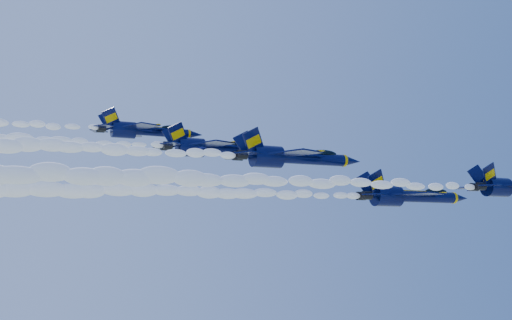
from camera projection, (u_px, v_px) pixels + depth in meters
name	position (u px, v px, depth m)	size (l,w,h in m)	color
smoke_trail_jet_lead	(264.00, 180.00, 66.05)	(56.19, 2.08, 1.87)	white
jet_second	(409.00, 196.00, 85.73)	(17.84, 14.63, 6.63)	#050A32
smoke_trail_jet_second	(147.00, 191.00, 71.17)	(56.19, 2.42, 2.17)	white
jet_third	(292.00, 157.00, 88.41)	(19.61, 16.09, 7.29)	#050A32
smoke_trail_jet_third	(10.00, 145.00, 73.54)	(56.19, 2.66, 2.39)	white
jet_fourth	(214.00, 148.00, 93.45)	(17.80, 14.60, 6.61)	#050A32
jet_fifth	(145.00, 131.00, 95.72)	(16.14, 13.24, 6.00)	#050A32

